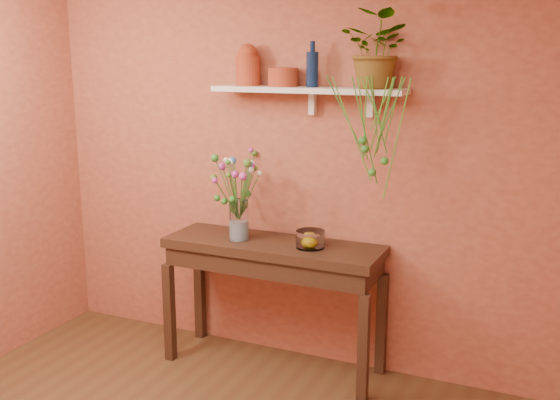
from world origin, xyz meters
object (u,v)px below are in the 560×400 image
at_px(blue_bottle, 312,69).
at_px(sideboard, 273,261).
at_px(glass_vase, 239,223).
at_px(terracotta_jug, 248,66).
at_px(spider_plant, 379,49).
at_px(glass_bowl, 310,240).
at_px(bouquet, 236,175).

bearing_deg(blue_bottle, sideboard, -146.28).
height_order(sideboard, glass_vase, glass_vase).
distance_m(terracotta_jug, spider_plant, 0.92).
distance_m(sideboard, glass_bowl, 0.33).
xyz_separation_m(terracotta_jug, glass_bowl, (0.53, -0.17, -1.11)).
xyz_separation_m(spider_plant, bouquet, (-0.90, -0.17, -0.82)).
height_order(terracotta_jug, glass_vase, terracotta_jug).
height_order(sideboard, spider_plant, spider_plant).
bearing_deg(glass_bowl, sideboard, 176.76).
bearing_deg(sideboard, glass_bowl, -3.24).
bearing_deg(glass_vase, sideboard, 9.33).
height_order(blue_bottle, glass_vase, blue_bottle).
height_order(glass_vase, glass_bowl, glass_vase).
relative_size(terracotta_jug, blue_bottle, 0.95).
height_order(spider_plant, glass_bowl, spider_plant).
xyz_separation_m(terracotta_jug, bouquet, (0.01, -0.20, -0.71)).
bearing_deg(glass_bowl, bouquet, -176.80).
bearing_deg(bouquet, terracotta_jug, 92.38).
bearing_deg(glass_vase, terracotta_jug, 95.02).
bearing_deg(bouquet, blue_bottle, 22.23).
distance_m(spider_plant, glass_bowl, 1.28).
bearing_deg(glass_vase, spider_plant, 10.35).
bearing_deg(sideboard, blue_bottle, 33.72).
xyz_separation_m(sideboard, glass_vase, (-0.24, -0.04, 0.25)).
relative_size(blue_bottle, bouquet, 0.56).
xyz_separation_m(sideboard, spider_plant, (0.66, 0.12, 1.40)).
distance_m(terracotta_jug, glass_vase, 1.06).
bearing_deg(terracotta_jug, bouquet, -87.62).
bearing_deg(glass_bowl, blue_bottle, 110.96).
relative_size(blue_bottle, glass_vase, 1.05).
bearing_deg(sideboard, terracotta_jug, 148.09).
height_order(sideboard, terracotta_jug, terracotta_jug).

